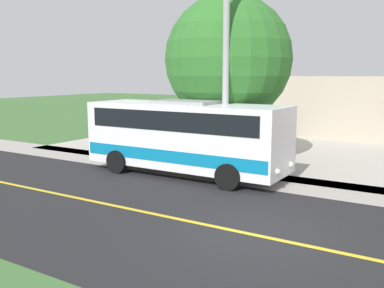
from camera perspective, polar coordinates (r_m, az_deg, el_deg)
ground_plane at (r=10.57m, az=8.27°, el=-11.91°), size 120.00×120.00×0.00m
road_surface at (r=10.57m, az=8.27°, el=-11.89°), size 8.00×100.00×0.01m
sidewalk at (r=15.27m, az=16.08°, el=-5.54°), size 2.40×100.00×0.01m
road_centre_line at (r=10.57m, az=8.27°, el=-11.87°), size 0.16×100.00×0.00m
shuttle_bus_front at (r=16.26m, az=-0.83°, el=1.32°), size 2.66×7.91×2.84m
street_light_pole at (r=15.75m, az=4.34°, el=12.14°), size 1.97×0.24×8.39m
tree_curbside at (r=18.49m, az=4.83°, el=11.18°), size 5.37×5.37×7.13m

